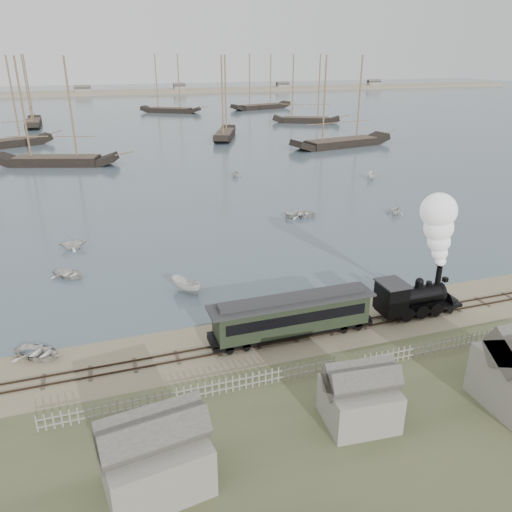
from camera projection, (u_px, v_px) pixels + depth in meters
name	position (u px, v px, depth m)	size (l,w,h in m)	color
ground	(260.00, 328.00, 39.67)	(600.00, 600.00, 0.00)	gray
harbor_water	(114.00, 110.00, 188.76)	(600.00, 336.00, 0.06)	#475B66
rail_track	(269.00, 341.00, 37.90)	(120.00, 1.80, 0.16)	#34261C
picket_fence_west	(200.00, 399.00, 31.61)	(19.00, 0.10, 1.20)	gray
picket_fence_east	(453.00, 350.00, 36.78)	(15.00, 0.10, 1.20)	gray
shed_left	(158.00, 485.00, 25.31)	(5.00, 4.00, 4.10)	gray
shed_mid	(358.00, 421.00, 29.73)	(4.00, 3.50, 3.60)	gray
far_spit	(103.00, 94.00, 258.94)	(500.00, 20.00, 1.80)	tan
locomotive	(433.00, 263.00, 40.34)	(7.93, 2.96, 9.89)	black
passenger_coach	(292.00, 314.00, 37.71)	(12.87, 2.48, 3.12)	black
beached_dinghy	(38.00, 353.00, 35.78)	(3.61, 2.57, 0.75)	silver
rowboat_0	(69.00, 274.00, 48.43)	(3.43, 2.45, 0.71)	silver
rowboat_1	(72.00, 243.00, 55.20)	(2.92, 2.52, 1.54)	silver
rowboat_2	(186.00, 285.00, 45.36)	(3.35, 1.26, 1.29)	silver
rowboat_3	(301.00, 214.00, 66.10)	(4.30, 3.07, 0.89)	silver
rowboat_4	(396.00, 209.00, 67.11)	(2.61, 2.25, 1.37)	silver
rowboat_5	(371.00, 175.00, 85.91)	(3.17, 1.19, 1.23)	silver
rowboat_7	(235.00, 173.00, 87.37)	(2.78, 2.40, 1.47)	silver
schooner_2	(50.00, 112.00, 92.88)	(22.97, 5.30, 20.00)	black
schooner_3	(224.00, 97.00, 122.96)	(19.15, 4.42, 20.00)	black
schooner_4	(344.00, 102.00, 112.01)	(25.67, 5.92, 20.00)	black
schooner_5	(307.00, 89.00, 150.83)	(20.58, 4.75, 20.00)	black
schooner_7	(28.00, 91.00, 143.61)	(19.82, 4.57, 20.00)	black
schooner_8	(169.00, 84.00, 176.68)	(21.87, 5.05, 20.00)	black
schooner_9	(261.00, 82.00, 188.36)	(25.20, 5.82, 20.00)	black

